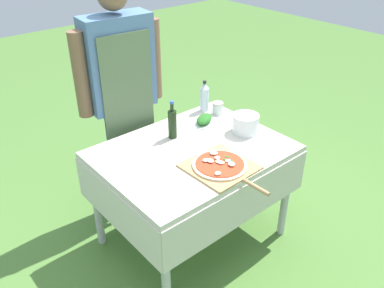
{
  "coord_description": "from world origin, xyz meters",
  "views": [
    {
      "loc": [
        -1.4,
        -1.64,
        2.06
      ],
      "look_at": [
        -0.0,
        0.0,
        0.78
      ],
      "focal_mm": 38.0,
      "sensor_mm": 36.0,
      "label": 1
    }
  ],
  "objects_px": {
    "person_cook": "(121,86)",
    "water_bottle": "(204,97)",
    "oil_bottle": "(172,123)",
    "herb_container": "(204,120)",
    "prep_table": "(193,162)",
    "mixing_tub": "(245,124)",
    "pizza_on_peel": "(221,166)",
    "sauce_jar": "(218,109)"
  },
  "relations": [
    {
      "from": "person_cook",
      "to": "water_bottle",
      "type": "distance_m",
      "value": 0.61
    },
    {
      "from": "oil_bottle",
      "to": "herb_container",
      "type": "xyz_separation_m",
      "value": [
        0.29,
        0.01,
        -0.08
      ]
    },
    {
      "from": "prep_table",
      "to": "water_bottle",
      "type": "relative_size",
      "value": 4.98
    },
    {
      "from": "herb_container",
      "to": "mixing_tub",
      "type": "relative_size",
      "value": 1.26
    },
    {
      "from": "pizza_on_peel",
      "to": "herb_container",
      "type": "distance_m",
      "value": 0.56
    },
    {
      "from": "prep_table",
      "to": "oil_bottle",
      "type": "distance_m",
      "value": 0.28
    },
    {
      "from": "prep_table",
      "to": "herb_container",
      "type": "relative_size",
      "value": 5.23
    },
    {
      "from": "prep_table",
      "to": "sauce_jar",
      "type": "bearing_deg",
      "value": 29.43
    },
    {
      "from": "prep_table",
      "to": "sauce_jar",
      "type": "height_order",
      "value": "sauce_jar"
    },
    {
      "from": "person_cook",
      "to": "pizza_on_peel",
      "type": "height_order",
      "value": "person_cook"
    },
    {
      "from": "pizza_on_peel",
      "to": "mixing_tub",
      "type": "distance_m",
      "value": 0.47
    },
    {
      "from": "pizza_on_peel",
      "to": "mixing_tub",
      "type": "bearing_deg",
      "value": 24.21
    },
    {
      "from": "pizza_on_peel",
      "to": "oil_bottle",
      "type": "distance_m",
      "value": 0.47
    },
    {
      "from": "person_cook",
      "to": "pizza_on_peel",
      "type": "bearing_deg",
      "value": 101.36
    },
    {
      "from": "prep_table",
      "to": "mixing_tub",
      "type": "relative_size",
      "value": 6.57
    },
    {
      "from": "pizza_on_peel",
      "to": "water_bottle",
      "type": "height_order",
      "value": "water_bottle"
    },
    {
      "from": "person_cook",
      "to": "sauce_jar",
      "type": "relative_size",
      "value": 18.82
    },
    {
      "from": "water_bottle",
      "to": "sauce_jar",
      "type": "height_order",
      "value": "water_bottle"
    },
    {
      "from": "prep_table",
      "to": "person_cook",
      "type": "xyz_separation_m",
      "value": [
        -0.1,
        0.63,
        0.35
      ]
    },
    {
      "from": "pizza_on_peel",
      "to": "herb_container",
      "type": "bearing_deg",
      "value": 56.07
    },
    {
      "from": "prep_table",
      "to": "water_bottle",
      "type": "height_order",
      "value": "water_bottle"
    },
    {
      "from": "person_cook",
      "to": "water_bottle",
      "type": "xyz_separation_m",
      "value": [
        0.53,
        -0.27,
        -0.14
      ]
    },
    {
      "from": "prep_table",
      "to": "water_bottle",
      "type": "xyz_separation_m",
      "value": [
        0.42,
        0.36,
        0.21
      ]
    },
    {
      "from": "sauce_jar",
      "to": "water_bottle",
      "type": "bearing_deg",
      "value": 111.49
    },
    {
      "from": "herb_container",
      "to": "water_bottle",
      "type": "bearing_deg",
      "value": 48.07
    },
    {
      "from": "water_bottle",
      "to": "person_cook",
      "type": "bearing_deg",
      "value": 153.24
    },
    {
      "from": "person_cook",
      "to": "pizza_on_peel",
      "type": "distance_m",
      "value": 0.93
    },
    {
      "from": "pizza_on_peel",
      "to": "oil_bottle",
      "type": "bearing_deg",
      "value": 86.9
    },
    {
      "from": "prep_table",
      "to": "mixing_tub",
      "type": "bearing_deg",
      "value": -7.9
    },
    {
      "from": "herb_container",
      "to": "sauce_jar",
      "type": "height_order",
      "value": "sauce_jar"
    },
    {
      "from": "mixing_tub",
      "to": "sauce_jar",
      "type": "relative_size",
      "value": 1.99
    },
    {
      "from": "water_bottle",
      "to": "prep_table",
      "type": "bearing_deg",
      "value": -139.42
    },
    {
      "from": "water_bottle",
      "to": "sauce_jar",
      "type": "bearing_deg",
      "value": -68.51
    },
    {
      "from": "prep_table",
      "to": "pizza_on_peel",
      "type": "bearing_deg",
      "value": -92.44
    },
    {
      "from": "mixing_tub",
      "to": "sauce_jar",
      "type": "distance_m",
      "value": 0.32
    },
    {
      "from": "water_bottle",
      "to": "herb_container",
      "type": "distance_m",
      "value": 0.22
    },
    {
      "from": "person_cook",
      "to": "oil_bottle",
      "type": "bearing_deg",
      "value": 109.07
    },
    {
      "from": "pizza_on_peel",
      "to": "herb_container",
      "type": "xyz_separation_m",
      "value": [
        0.3,
        0.48,
        0.01
      ]
    },
    {
      "from": "prep_table",
      "to": "pizza_on_peel",
      "type": "relative_size",
      "value": 2.14
    },
    {
      "from": "mixing_tub",
      "to": "sauce_jar",
      "type": "height_order",
      "value": "mixing_tub"
    },
    {
      "from": "person_cook",
      "to": "water_bottle",
      "type": "bearing_deg",
      "value": 158.71
    },
    {
      "from": "person_cook",
      "to": "sauce_jar",
      "type": "bearing_deg",
      "value": 152.55
    }
  ]
}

